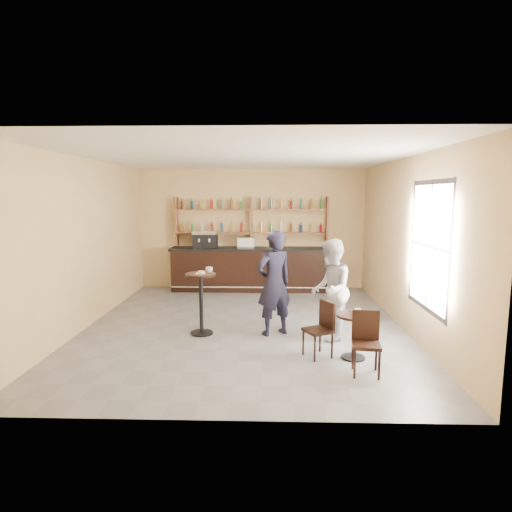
{
  "coord_description": "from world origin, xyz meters",
  "views": [
    {
      "loc": [
        0.46,
        -7.96,
        2.5
      ],
      "look_at": [
        0.2,
        0.8,
        1.25
      ],
      "focal_mm": 30.0,
      "sensor_mm": 36.0,
      "label": 1
    }
  ],
  "objects_px": {
    "pedestal_table": "(201,304)",
    "bar_counter": "(250,269)",
    "patron_second": "(330,290)",
    "pastry_case": "(246,243)",
    "chair_west": "(318,330)",
    "espresso_machine": "(205,239)",
    "man_main": "(274,283)",
    "cafe_table": "(354,336)",
    "chair_south": "(366,344)"
  },
  "relations": [
    {
      "from": "espresso_machine",
      "to": "pedestal_table",
      "type": "height_order",
      "value": "espresso_machine"
    },
    {
      "from": "pastry_case",
      "to": "patron_second",
      "type": "height_order",
      "value": "patron_second"
    },
    {
      "from": "man_main",
      "to": "cafe_table",
      "type": "distance_m",
      "value": 1.76
    },
    {
      "from": "pedestal_table",
      "to": "chair_west",
      "type": "bearing_deg",
      "value": -28.08
    },
    {
      "from": "bar_counter",
      "to": "chair_south",
      "type": "distance_m",
      "value": 5.66
    },
    {
      "from": "patron_second",
      "to": "bar_counter",
      "type": "bearing_deg",
      "value": -147.52
    },
    {
      "from": "pedestal_table",
      "to": "patron_second",
      "type": "height_order",
      "value": "patron_second"
    },
    {
      "from": "cafe_table",
      "to": "chair_west",
      "type": "height_order",
      "value": "chair_west"
    },
    {
      "from": "pastry_case",
      "to": "chair_south",
      "type": "height_order",
      "value": "pastry_case"
    },
    {
      "from": "pastry_case",
      "to": "chair_west",
      "type": "bearing_deg",
      "value": -68.53
    },
    {
      "from": "chair_west",
      "to": "bar_counter",
      "type": "bearing_deg",
      "value": 166.53
    },
    {
      "from": "chair_south",
      "to": "man_main",
      "type": "bearing_deg",
      "value": 133.13
    },
    {
      "from": "espresso_machine",
      "to": "man_main",
      "type": "xyz_separation_m",
      "value": [
        1.76,
        -3.62,
        -0.41
      ]
    },
    {
      "from": "pastry_case",
      "to": "man_main",
      "type": "distance_m",
      "value": 3.7
    },
    {
      "from": "pedestal_table",
      "to": "bar_counter",
      "type": "bearing_deg",
      "value": 78.63
    },
    {
      "from": "cafe_table",
      "to": "chair_south",
      "type": "height_order",
      "value": "chair_south"
    },
    {
      "from": "pedestal_table",
      "to": "man_main",
      "type": "height_order",
      "value": "man_main"
    },
    {
      "from": "bar_counter",
      "to": "pedestal_table",
      "type": "bearing_deg",
      "value": -101.37
    },
    {
      "from": "pastry_case",
      "to": "man_main",
      "type": "xyz_separation_m",
      "value": [
        0.69,
        -3.62,
        -0.32
      ]
    },
    {
      "from": "espresso_machine",
      "to": "pastry_case",
      "type": "bearing_deg",
      "value": 1.06
    },
    {
      "from": "cafe_table",
      "to": "chair_south",
      "type": "relative_size",
      "value": 0.79
    },
    {
      "from": "pedestal_table",
      "to": "patron_second",
      "type": "relative_size",
      "value": 0.63
    },
    {
      "from": "chair_west",
      "to": "patron_second",
      "type": "distance_m",
      "value": 1.01
    },
    {
      "from": "cafe_table",
      "to": "chair_west",
      "type": "relative_size",
      "value": 0.8
    },
    {
      "from": "pastry_case",
      "to": "man_main",
      "type": "height_order",
      "value": "man_main"
    },
    {
      "from": "pedestal_table",
      "to": "chair_west",
      "type": "height_order",
      "value": "pedestal_table"
    },
    {
      "from": "pedestal_table",
      "to": "pastry_case",
      "type": "bearing_deg",
      "value": 80.32
    },
    {
      "from": "man_main",
      "to": "chair_south",
      "type": "xyz_separation_m",
      "value": [
        1.27,
        -1.72,
        -0.5
      ]
    },
    {
      "from": "chair_west",
      "to": "pastry_case",
      "type": "bearing_deg",
      "value": 167.79
    },
    {
      "from": "espresso_machine",
      "to": "man_main",
      "type": "distance_m",
      "value": 4.05
    },
    {
      "from": "bar_counter",
      "to": "pastry_case",
      "type": "height_order",
      "value": "pastry_case"
    },
    {
      "from": "chair_south",
      "to": "pastry_case",
      "type": "bearing_deg",
      "value": 116.91
    },
    {
      "from": "espresso_machine",
      "to": "pastry_case",
      "type": "distance_m",
      "value": 1.08
    },
    {
      "from": "pastry_case",
      "to": "pedestal_table",
      "type": "bearing_deg",
      "value": -94.33
    },
    {
      "from": "chair_south",
      "to": "pedestal_table",
      "type": "bearing_deg",
      "value": 153.32
    },
    {
      "from": "man_main",
      "to": "chair_west",
      "type": "bearing_deg",
      "value": 92.46
    },
    {
      "from": "cafe_table",
      "to": "patron_second",
      "type": "xyz_separation_m",
      "value": [
        -0.25,
        0.9,
        0.53
      ]
    },
    {
      "from": "bar_counter",
      "to": "espresso_machine",
      "type": "xyz_separation_m",
      "value": [
        -1.18,
        0.0,
        0.79
      ]
    },
    {
      "from": "cafe_table",
      "to": "chair_west",
      "type": "distance_m",
      "value": 0.56
    },
    {
      "from": "espresso_machine",
      "to": "cafe_table",
      "type": "relative_size",
      "value": 0.89
    },
    {
      "from": "pastry_case",
      "to": "chair_south",
      "type": "relative_size",
      "value": 0.5
    },
    {
      "from": "pastry_case",
      "to": "man_main",
      "type": "bearing_deg",
      "value": -73.88
    },
    {
      "from": "bar_counter",
      "to": "espresso_machine",
      "type": "bearing_deg",
      "value": 180.0
    },
    {
      "from": "espresso_machine",
      "to": "chair_west",
      "type": "height_order",
      "value": "espresso_machine"
    },
    {
      "from": "bar_counter",
      "to": "chair_south",
      "type": "height_order",
      "value": "bar_counter"
    },
    {
      "from": "man_main",
      "to": "chair_west",
      "type": "xyz_separation_m",
      "value": [
        0.67,
        -1.07,
        -0.51
      ]
    },
    {
      "from": "pastry_case",
      "to": "chair_west",
      "type": "distance_m",
      "value": 4.96
    },
    {
      "from": "pedestal_table",
      "to": "chair_south",
      "type": "bearing_deg",
      "value": -33.48
    },
    {
      "from": "patron_second",
      "to": "pastry_case",
      "type": "bearing_deg",
      "value": -146.11
    },
    {
      "from": "pastry_case",
      "to": "chair_west",
      "type": "relative_size",
      "value": 0.51
    }
  ]
}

